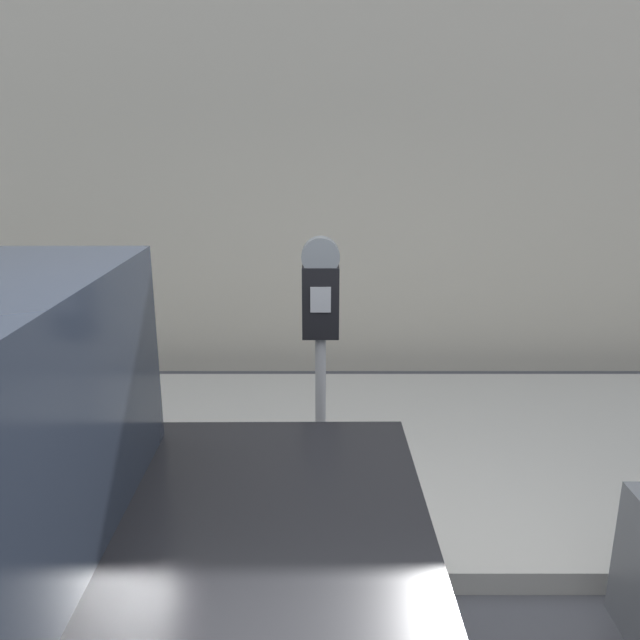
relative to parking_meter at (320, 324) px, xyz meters
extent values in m
cube|color=#BCB7AD|center=(-0.03, 0.96, -1.24)|extent=(24.00, 2.80, 0.13)
cube|color=beige|center=(-0.03, 2.92, 1.04)|extent=(24.00, 0.30, 4.68)
cylinder|color=gray|center=(0.00, 0.00, -0.62)|extent=(0.06, 0.06, 1.11)
cube|color=black|center=(0.00, 0.00, 0.12)|extent=(0.19, 0.12, 0.37)
cube|color=gray|center=(0.00, -0.06, 0.15)|extent=(0.10, 0.01, 0.13)
cylinder|color=slate|center=(0.00, 0.00, 0.36)|extent=(0.19, 0.09, 0.19)
cylinder|color=black|center=(-0.62, -0.80, -0.98)|extent=(0.65, 0.22, 0.65)
camera|label=1|loc=(0.00, -3.10, 0.91)|focal=35.00mm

